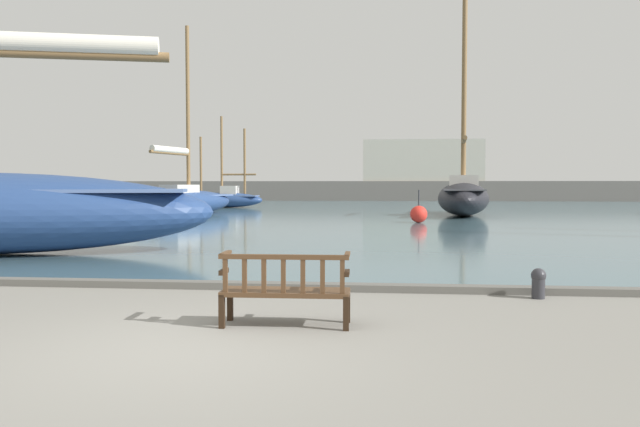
% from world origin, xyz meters
% --- Properties ---
extents(ground_plane, '(160.00, 160.00, 0.00)m').
position_xyz_m(ground_plane, '(0.00, 0.00, 0.00)').
color(ground_plane, gray).
extents(harbor_water, '(100.00, 80.00, 0.08)m').
position_xyz_m(harbor_water, '(0.00, 44.00, 0.04)').
color(harbor_water, '#476670').
rests_on(harbor_water, ground).
extents(quay_edge_kerb, '(40.00, 0.30, 0.12)m').
position_xyz_m(quay_edge_kerb, '(0.00, 3.85, 0.06)').
color(quay_edge_kerb, '#5B5954').
rests_on(quay_edge_kerb, ground).
extents(park_bench, '(1.61, 0.55, 0.92)m').
position_xyz_m(park_bench, '(0.93, 1.20, 0.47)').
color(park_bench, black).
rests_on(park_bench, ground).
extents(sailboat_mid_starboard, '(4.28, 9.04, 10.35)m').
position_xyz_m(sailboat_mid_starboard, '(-8.65, 26.81, 0.93)').
color(sailboat_mid_starboard, navy).
rests_on(sailboat_mid_starboard, harbor_water).
extents(sailboat_centre_channel, '(5.82, 1.96, 6.65)m').
position_xyz_m(sailboat_centre_channel, '(-9.47, 38.21, 0.79)').
color(sailboat_centre_channel, navy).
rests_on(sailboat_centre_channel, harbor_water).
extents(sailboat_outer_port, '(3.66, 11.56, 12.51)m').
position_xyz_m(sailboat_outer_port, '(6.47, 28.19, 1.15)').
color(sailboat_outer_port, black).
rests_on(sailboat_outer_port, harbor_water).
extents(mooring_bollard, '(0.23, 0.23, 0.47)m').
position_xyz_m(mooring_bollard, '(4.55, 3.46, 0.26)').
color(mooring_bollard, '#2D2D33').
rests_on(mooring_bollard, ground).
extents(channel_buoy, '(0.76, 0.76, 1.46)m').
position_xyz_m(channel_buoy, '(3.69, 21.30, 0.46)').
color(channel_buoy, red).
rests_on(channel_buoy, harbor_water).
extents(far_breakwater, '(59.55, 2.40, 6.38)m').
position_xyz_m(far_breakwater, '(1.60, 58.84, 1.88)').
color(far_breakwater, '#66605B').
rests_on(far_breakwater, ground).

